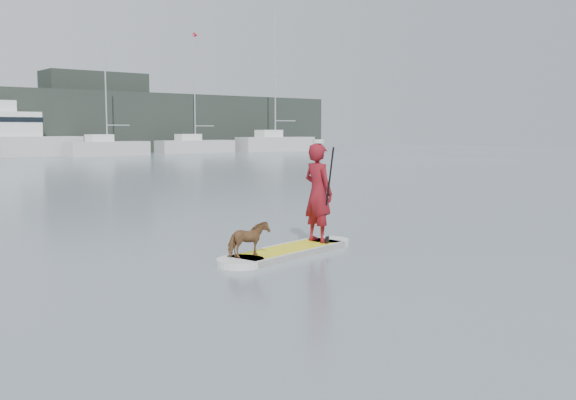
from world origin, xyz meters
TOP-DOWN VIEW (x-y plane):
  - ground at (0.00, 0.00)m, footprint 140.00×140.00m
  - paddleboard at (-0.75, 0.03)m, footprint 3.25×1.30m
  - paddler at (0.14, 0.21)m, footprint 0.46×0.69m
  - white_cap at (0.14, 0.21)m, footprint 0.22×0.22m
  - dog at (-1.78, -0.18)m, footprint 0.72×0.36m
  - paddle at (0.12, -0.07)m, footprint 0.10×0.30m
  - sailboat_e at (15.18, 44.98)m, footprint 7.19×2.43m
  - sailboat_f at (24.95, 46.42)m, footprint 7.91×2.63m
  - motor_yacht_a at (8.19, 48.53)m, footprint 10.57×3.76m
  - shore_building_east at (18.00, 54.00)m, footprint 10.00×4.00m
  - sailboat_g at (33.98, 45.12)m, footprint 8.55×3.47m

SIDE VIEW (x-z plane):
  - ground at x=0.00m, z-range 0.00..0.00m
  - paddleboard at x=-0.75m, z-range 0.00..0.12m
  - dog at x=-1.78m, z-range 0.12..0.72m
  - sailboat_e at x=15.18m, z-range -4.44..5.93m
  - sailboat_f at x=24.95m, z-range -5.07..6.65m
  - paddle at x=0.12m, z-range -0.20..1.80m
  - sailboat_g at x=33.98m, z-range -6.31..8.13m
  - paddler at x=0.14m, z-range 0.12..2.01m
  - motor_yacht_a at x=8.19m, z-range -1.37..4.88m
  - white_cap at x=0.14m, z-range 2.01..2.08m
  - shore_building_east at x=18.00m, z-range 0.00..8.00m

